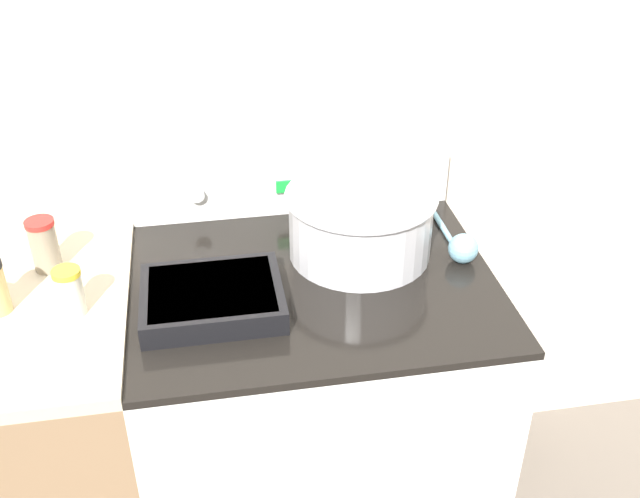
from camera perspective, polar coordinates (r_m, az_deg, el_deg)
kitchen_wall at (r=1.87m, az=-2.57°, el=13.17°), size 8.00×0.05×2.50m
stove_range at (r=1.98m, az=-0.50°, el=-12.97°), size 0.81×0.71×0.91m
control_panel at (r=1.92m, az=-2.14°, el=5.06°), size 0.81×0.07×0.15m
side_counter at (r=2.02m, az=-20.59°, el=-14.43°), size 0.55×0.68×0.92m
mixing_bowl at (r=1.73m, az=3.10°, el=2.23°), size 0.35×0.35×0.16m
casserole_dish at (r=1.59m, az=-8.21°, el=-3.63°), size 0.30×0.24×0.05m
ladle at (r=1.77m, az=10.70°, el=0.19°), size 0.07×0.27×0.07m
spice_jar_yellow_cap at (r=1.61m, az=-18.52°, el=-3.08°), size 0.06×0.06×0.11m
spice_jar_red_cap at (r=1.77m, az=-20.28°, el=0.31°), size 0.06×0.06×0.12m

